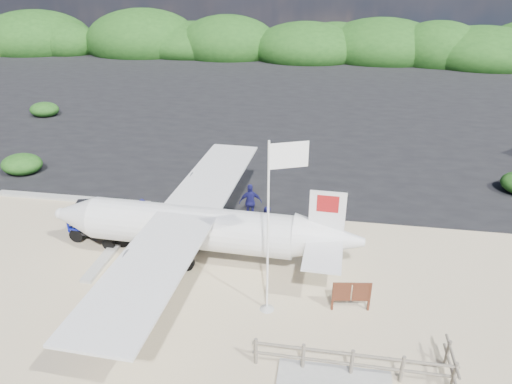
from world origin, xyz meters
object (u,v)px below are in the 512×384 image
signboard (350,310)px  crew_b (266,222)px  crew_a (143,216)px  aircraft_large (402,137)px  flagpole (267,309)px  aircraft_small (230,80)px  baggage_cart (107,237)px  crew_c (251,202)px

signboard → crew_b: crew_b is taller
crew_a → aircraft_large: (14.12, 16.92, -0.91)m
flagpole → crew_b: 5.25m
flagpole → signboard: bearing=8.5°
flagpole → crew_b: flagpole is taller
flagpole → aircraft_small: 41.27m
aircraft_small → crew_a: bearing=57.6°
flagpole → crew_b: size_ratio=4.08×
signboard → crew_a: bearing=148.4°
flagpole → aircraft_large: (7.49, 21.53, 0.00)m
aircraft_large → aircraft_small: (-17.64, 18.48, 0.00)m
baggage_cart → crew_b: bearing=11.1°
crew_c → aircraft_large: bearing=-136.0°
baggage_cart → crew_a: 2.02m
crew_b → aircraft_small: size_ratio=0.20×
aircraft_large → flagpole: bearing=72.9°
baggage_cart → signboard: baggage_cart is taller
signboard → crew_b: bearing=120.9°
signboard → aircraft_large: (4.43, 21.07, 0.00)m
crew_c → baggage_cart: bearing=10.0°
flagpole → crew_b: bearing=98.5°
flagpole → aircraft_large: bearing=70.8°
aircraft_small → crew_b: bearing=67.0°
flagpole → aircraft_large: flagpole is taller
flagpole → crew_a: bearing=145.2°
signboard → aircraft_large: bearing=69.7°
baggage_cart → signboard: 11.85m
baggage_cart → crew_c: bearing=25.5°
aircraft_large → aircraft_small: bearing=-44.2°
crew_a → crew_b: crew_a is taller
aircraft_large → crew_a: bearing=52.3°
baggage_cart → aircraft_small: 36.16m
baggage_cart → signboard: size_ratio=2.08×
crew_a → crew_b: bearing=176.3°
crew_a → aircraft_small: (-3.52, 35.39, -0.91)m
signboard → crew_c: 8.02m
crew_a → aircraft_small: crew_a is taller
aircraft_small → aircraft_large: bearing=95.6°
baggage_cart → crew_a: crew_a is taller
aircraft_large → aircraft_small: 25.54m
signboard → crew_b: (-3.83, 4.68, 0.81)m
signboard → aircraft_small: (-13.21, 39.54, 0.00)m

